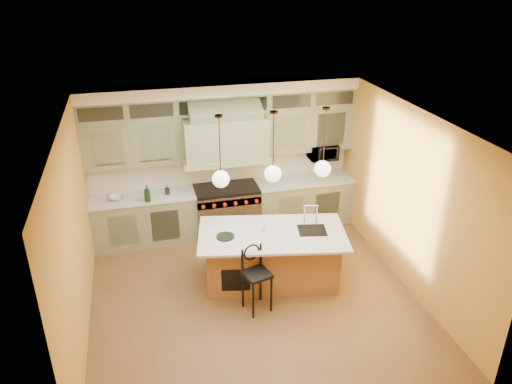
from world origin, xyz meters
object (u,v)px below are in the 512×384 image
object	(u,v)px
kitchen_island	(272,255)
microwave	(323,152)
range	(227,209)
counter_stool	(256,275)

from	to	relation	value
kitchen_island	microwave	size ratio (longest dim) A/B	4.67
range	counter_stool	size ratio (longest dim) A/B	1.13
kitchen_island	counter_stool	size ratio (longest dim) A/B	2.39
range	counter_stool	xyz separation A→B (m)	(-0.03, -2.42, 0.11)
range	kitchen_island	bearing A→B (deg)	-77.07
kitchen_island	microwave	distance (m)	2.62
kitchen_island	counter_stool	bearing A→B (deg)	-112.38
range	counter_stool	distance (m)	2.42
kitchen_island	counter_stool	xyz separation A→B (m)	(-0.43, -0.65, 0.13)
range	microwave	bearing A→B (deg)	3.12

